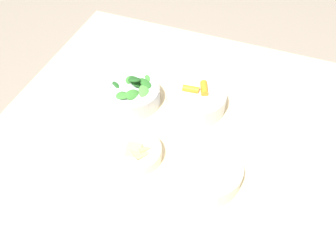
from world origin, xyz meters
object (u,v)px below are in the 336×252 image
(bowl_greens, at_px, (134,94))
(bowl_carrots, at_px, (196,98))
(bowl_beans_hotdog, at_px, (206,170))
(ruler, at_px, (313,200))
(bowl_cookies, at_px, (138,152))

(bowl_greens, bearing_deg, bowl_carrots, 104.38)
(bowl_beans_hotdog, height_order, ruler, bowl_beans_hotdog)
(bowl_cookies, xyz_separation_m, ruler, (-0.03, 0.45, -0.02))
(bowl_beans_hotdog, bearing_deg, bowl_cookies, -89.01)
(bowl_greens, bearing_deg, bowl_cookies, 27.08)
(bowl_carrots, xyz_separation_m, ruler, (0.20, 0.36, -0.03))
(bowl_carrots, height_order, ruler, bowl_carrots)
(bowl_carrots, relative_size, bowl_cookies, 1.42)
(bowl_greens, bearing_deg, bowl_beans_hotdog, 57.26)
(bowl_beans_hotdog, distance_m, bowl_cookies, 0.19)
(bowl_greens, height_order, bowl_beans_hotdog, bowl_greens)
(ruler, bearing_deg, bowl_beans_hotdog, -84.14)
(bowl_carrots, height_order, bowl_beans_hotdog, bowl_carrots)
(bowl_cookies, distance_m, ruler, 0.45)
(bowl_greens, height_order, bowl_cookies, bowl_greens)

